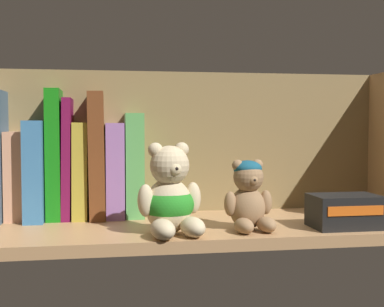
{
  "coord_description": "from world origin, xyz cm",
  "views": [
    {
      "loc": [
        -14.72,
        -90.19,
        19.42
      ],
      "look_at": [
        0.28,
        0.0,
        14.62
      ],
      "focal_mm": 48.18,
      "sensor_mm": 36.0,
      "label": 1
    }
  ],
  "objects_px": {
    "book_2": "(0,155)",
    "book_5": "(55,154)",
    "book_3": "(17,175)",
    "book_7": "(81,170)",
    "book_8": "(97,155)",
    "book_4": "(37,170)",
    "book_6": "(68,158)",
    "book_9": "(115,170)",
    "teddy_bear_smaller": "(249,197)",
    "teddy_bear_larger": "(170,198)",
    "small_product_box": "(345,211)",
    "book_10": "(134,165)"
  },
  "relations": [
    {
      "from": "teddy_bear_smaller",
      "to": "book_5",
      "type": "bearing_deg",
      "value": 152.74
    },
    {
      "from": "book_6",
      "to": "small_product_box",
      "type": "distance_m",
      "value": 0.52
    },
    {
      "from": "book_5",
      "to": "small_product_box",
      "type": "xyz_separation_m",
      "value": [
        0.5,
        -0.18,
        -0.09
      ]
    },
    {
      "from": "book_10",
      "to": "teddy_bear_larger",
      "type": "bearing_deg",
      "value": -75.23
    },
    {
      "from": "book_7",
      "to": "teddy_bear_smaller",
      "type": "height_order",
      "value": "book_7"
    },
    {
      "from": "book_6",
      "to": "teddy_bear_larger",
      "type": "xyz_separation_m",
      "value": [
        0.17,
        -0.18,
        -0.05
      ]
    },
    {
      "from": "book_5",
      "to": "book_10",
      "type": "height_order",
      "value": "book_5"
    },
    {
      "from": "book_2",
      "to": "book_4",
      "type": "xyz_separation_m",
      "value": [
        0.07,
        0.0,
        -0.03
      ]
    },
    {
      "from": "book_2",
      "to": "book_8",
      "type": "bearing_deg",
      "value": 0.0
    },
    {
      "from": "book_6",
      "to": "book_5",
      "type": "bearing_deg",
      "value": 180.0
    },
    {
      "from": "book_2",
      "to": "book_5",
      "type": "distance_m",
      "value": 0.1
    },
    {
      "from": "book_10",
      "to": "book_2",
      "type": "bearing_deg",
      "value": -180.0
    },
    {
      "from": "book_7",
      "to": "book_9",
      "type": "height_order",
      "value": "same"
    },
    {
      "from": "book_7",
      "to": "small_product_box",
      "type": "bearing_deg",
      "value": -21.74
    },
    {
      "from": "book_8",
      "to": "teddy_bear_larger",
      "type": "bearing_deg",
      "value": -57.0
    },
    {
      "from": "book_4",
      "to": "book_2",
      "type": "bearing_deg",
      "value": 180.0
    },
    {
      "from": "book_9",
      "to": "teddy_bear_smaller",
      "type": "bearing_deg",
      "value": -37.9
    },
    {
      "from": "book_4",
      "to": "book_10",
      "type": "xyz_separation_m",
      "value": [
        0.18,
        0.0,
        0.01
      ]
    },
    {
      "from": "book_3",
      "to": "book_7",
      "type": "relative_size",
      "value": 0.91
    },
    {
      "from": "book_3",
      "to": "book_4",
      "type": "relative_size",
      "value": 0.89
    },
    {
      "from": "teddy_bear_larger",
      "to": "book_9",
      "type": "bearing_deg",
      "value": 114.9
    },
    {
      "from": "book_9",
      "to": "small_product_box",
      "type": "distance_m",
      "value": 0.43
    },
    {
      "from": "book_3",
      "to": "book_8",
      "type": "distance_m",
      "value": 0.15
    },
    {
      "from": "book_8",
      "to": "teddy_bear_smaller",
      "type": "bearing_deg",
      "value": -34.0
    },
    {
      "from": "book_8",
      "to": "small_product_box",
      "type": "xyz_separation_m",
      "value": [
        0.42,
        -0.18,
        -0.09
      ]
    },
    {
      "from": "book_6",
      "to": "teddy_bear_smaller",
      "type": "relative_size",
      "value": 1.91
    },
    {
      "from": "book_4",
      "to": "book_6",
      "type": "height_order",
      "value": "book_6"
    },
    {
      "from": "book_5",
      "to": "small_product_box",
      "type": "distance_m",
      "value": 0.54
    },
    {
      "from": "book_2",
      "to": "book_9",
      "type": "distance_m",
      "value": 0.21
    },
    {
      "from": "book_3",
      "to": "book_5",
      "type": "relative_size",
      "value": 0.68
    },
    {
      "from": "book_3",
      "to": "book_5",
      "type": "distance_m",
      "value": 0.08
    },
    {
      "from": "book_8",
      "to": "book_4",
      "type": "bearing_deg",
      "value": -180.0
    },
    {
      "from": "book_3",
      "to": "teddy_bear_larger",
      "type": "xyz_separation_m",
      "value": [
        0.27,
        -0.18,
        -0.02
      ]
    },
    {
      "from": "book_2",
      "to": "book_3",
      "type": "height_order",
      "value": "book_2"
    },
    {
      "from": "book_5",
      "to": "book_9",
      "type": "xyz_separation_m",
      "value": [
        0.11,
        0.0,
        -0.03
      ]
    },
    {
      "from": "book_3",
      "to": "teddy_bear_smaller",
      "type": "xyz_separation_m",
      "value": [
        0.4,
        -0.17,
        -0.03
      ]
    },
    {
      "from": "book_2",
      "to": "book_5",
      "type": "relative_size",
      "value": 0.99
    },
    {
      "from": "book_3",
      "to": "teddy_bear_smaller",
      "type": "height_order",
      "value": "book_3"
    },
    {
      "from": "book_10",
      "to": "teddy_bear_smaller",
      "type": "relative_size",
      "value": 1.68
    },
    {
      "from": "book_10",
      "to": "teddy_bear_smaller",
      "type": "xyz_separation_m",
      "value": [
        0.18,
        -0.17,
        -0.04
      ]
    },
    {
      "from": "book_5",
      "to": "book_3",
      "type": "bearing_deg",
      "value": 180.0
    },
    {
      "from": "book_6",
      "to": "book_8",
      "type": "distance_m",
      "value": 0.06
    },
    {
      "from": "book_5",
      "to": "teddy_bear_smaller",
      "type": "bearing_deg",
      "value": -27.26
    },
    {
      "from": "book_6",
      "to": "small_product_box",
      "type": "xyz_separation_m",
      "value": [
        0.48,
        -0.18,
        -0.09
      ]
    },
    {
      "from": "small_product_box",
      "to": "teddy_bear_larger",
      "type": "bearing_deg",
      "value": -179.54
    },
    {
      "from": "book_2",
      "to": "teddy_bear_larger",
      "type": "height_order",
      "value": "book_2"
    },
    {
      "from": "book_4",
      "to": "small_product_box",
      "type": "distance_m",
      "value": 0.57
    },
    {
      "from": "book_6",
      "to": "book_4",
      "type": "bearing_deg",
      "value": -180.0
    },
    {
      "from": "book_2",
      "to": "book_7",
      "type": "xyz_separation_m",
      "value": [
        0.15,
        0.0,
        -0.03
      ]
    },
    {
      "from": "book_8",
      "to": "small_product_box",
      "type": "relative_size",
      "value": 2.07
    }
  ]
}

